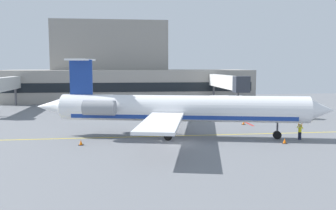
# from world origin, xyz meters

# --- Properties ---
(ground) EXTENTS (120.00, 120.00, 0.11)m
(ground) POSITION_xyz_m (0.00, 0.00, -0.05)
(ground) COLOR slate
(terminal_building) EXTENTS (55.29, 15.48, 18.13)m
(terminal_building) POSITION_xyz_m (-5.33, 48.18, 6.62)
(terminal_building) COLOR gray
(terminal_building) RESTS_ON ground
(jet_bridge_west) EXTENTS (2.40, 20.41, 6.27)m
(jet_bridge_west) POSITION_xyz_m (13.88, 29.05, 4.90)
(jet_bridge_west) COLOR silver
(jet_bridge_west) RESTS_ON ground
(jet_bridge_east) EXTENTS (2.40, 19.21, 5.98)m
(jet_bridge_east) POSITION_xyz_m (-26.55, 29.66, 4.60)
(jet_bridge_east) COLOR silver
(jet_bridge_east) RESTS_ON ground
(regional_jet) EXTENTS (33.08, 26.31, 8.79)m
(regional_jet) POSITION_xyz_m (0.65, 3.25, 3.23)
(regional_jet) COLOR white
(regional_jet) RESTS_ON ground
(baggage_tug) EXTENTS (3.35, 2.11, 1.95)m
(baggage_tug) POSITION_xyz_m (-4.59, 22.71, 0.89)
(baggage_tug) COLOR silver
(baggage_tug) RESTS_ON ground
(pushback_tractor) EXTENTS (3.60, 3.36, 2.02)m
(pushback_tractor) POSITION_xyz_m (21.23, 14.33, 0.92)
(pushback_tractor) COLOR #E5B20C
(pushback_tractor) RESTS_ON ground
(belt_loader) EXTENTS (3.23, 2.66, 2.00)m
(belt_loader) POSITION_xyz_m (16.70, 21.81, 0.91)
(belt_loader) COLOR #E5B20C
(belt_loader) RESTS_ON ground
(fuel_tank) EXTENTS (8.02, 1.91, 2.23)m
(fuel_tank) POSITION_xyz_m (14.47, 31.69, 1.27)
(fuel_tank) COLOR white
(fuel_tank) RESTS_ON ground
(marshaller) EXTENTS (0.45, 0.78, 1.84)m
(marshaller) POSITION_xyz_m (13.71, 0.21, 0.92)
(marshaller) COLOR #191E33
(marshaller) RESTS_ON ground
(safety_cone_alpha) EXTENTS (0.47, 0.47, 0.55)m
(safety_cone_alpha) POSITION_xyz_m (11.22, -1.46, 0.25)
(safety_cone_alpha) COLOR orange
(safety_cone_alpha) RESTS_ON ground
(safety_cone_bravo) EXTENTS (0.47, 0.47, 0.55)m
(safety_cone_bravo) POSITION_xyz_m (0.66, 7.40, 0.25)
(safety_cone_bravo) COLOR orange
(safety_cone_bravo) RESTS_ON ground
(safety_cone_charlie) EXTENTS (0.47, 0.47, 0.55)m
(safety_cone_charlie) POSITION_xyz_m (10.94, 10.65, 0.25)
(safety_cone_charlie) COLOR orange
(safety_cone_charlie) RESTS_ON ground
(safety_cone_delta) EXTENTS (0.47, 0.47, 0.55)m
(safety_cone_delta) POSITION_xyz_m (-9.65, 0.36, 0.25)
(safety_cone_delta) COLOR orange
(safety_cone_delta) RESTS_ON ground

